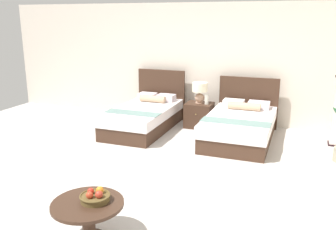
{
  "coord_description": "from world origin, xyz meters",
  "views": [
    {
      "loc": [
        2.06,
        -4.88,
        2.3
      ],
      "look_at": [
        0.02,
        0.53,
        0.74
      ],
      "focal_mm": 38.62,
      "sensor_mm": 36.0,
      "label": 1
    }
  ],
  "objects": [
    {
      "name": "bed_near_corner",
      "position": [
        1.01,
        1.87,
        0.29
      ],
      "size": [
        1.25,
        2.05,
        1.09
      ],
      "color": "#3D281B",
      "rests_on": "ground"
    },
    {
      "name": "nightstand",
      "position": [
        0.03,
        2.41,
        0.27
      ],
      "size": [
        0.57,
        0.5,
        0.53
      ],
      "color": "#3D281B",
      "rests_on": "ground"
    },
    {
      "name": "fruit_bowl",
      "position": [
        0.14,
        -1.94,
        0.49
      ],
      "size": [
        0.32,
        0.32,
        0.14
      ],
      "color": "brown",
      "rests_on": "coffee_table"
    },
    {
      "name": "wall_back",
      "position": [
        0.0,
        3.05,
        1.31
      ],
      "size": [
        10.17,
        0.12,
        2.63
      ],
      "primitive_type": "cube",
      "color": "beige",
      "rests_on": "ground"
    },
    {
      "name": "bed_near_window",
      "position": [
        -1.01,
        1.87,
        0.28
      ],
      "size": [
        1.13,
        2.14,
        1.14
      ],
      "color": "#3D281B",
      "rests_on": "ground"
    },
    {
      "name": "vase",
      "position": [
        0.2,
        2.37,
        0.64
      ],
      "size": [
        0.08,
        0.08,
        0.21
      ],
      "color": "silver",
      "rests_on": "nightstand"
    },
    {
      "name": "table_lamp",
      "position": [
        0.03,
        2.43,
        0.81
      ],
      "size": [
        0.33,
        0.33,
        0.44
      ],
      "color": "tan",
      "rests_on": "nightstand"
    },
    {
      "name": "ground_plane",
      "position": [
        0.0,
        0.0,
        -0.01
      ],
      "size": [
        10.17,
        9.7,
        0.02
      ],
      "primitive_type": "cube",
      "color": "beige"
    },
    {
      "name": "coffee_table",
      "position": [
        0.07,
        -1.99,
        0.33
      ],
      "size": [
        0.76,
        0.76,
        0.44
      ],
      "color": "#3D281B",
      "rests_on": "ground"
    }
  ]
}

